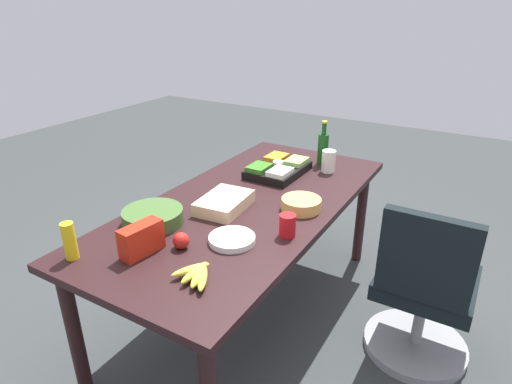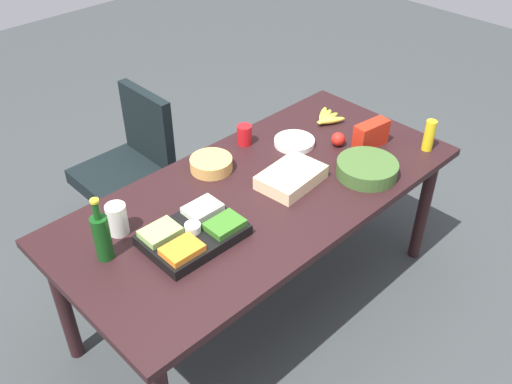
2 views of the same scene
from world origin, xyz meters
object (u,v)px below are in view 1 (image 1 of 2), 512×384
(veggie_tray, at_px, (278,168))
(salad_bowl, at_px, (153,217))
(mustard_bottle, at_px, (70,241))
(chip_bowl, at_px, (301,204))
(red_solo_cup, at_px, (287,225))
(conference_table, at_px, (248,214))
(apple_red, at_px, (181,241))
(office_chair, at_px, (422,300))
(sheet_cake, at_px, (224,203))
(mayo_jar, at_px, (329,161))
(banana_bunch, at_px, (197,274))
(wine_bottle, at_px, (323,147))
(paper_plate_stack, at_px, (232,239))
(chip_bag_red, at_px, (141,239))

(veggie_tray, relative_size, salad_bowl, 1.38)
(mustard_bottle, distance_m, chip_bowl, 1.16)
(red_solo_cup, bearing_deg, conference_table, -122.27)
(conference_table, distance_m, chip_bowl, 0.33)
(conference_table, bearing_deg, mustard_bottle, -21.92)
(apple_red, relative_size, chip_bowl, 0.35)
(office_chair, xyz_separation_m, red_solo_cup, (0.38, -0.61, 0.45))
(chip_bowl, bearing_deg, salad_bowl, -47.95)
(veggie_tray, relative_size, chip_bowl, 1.97)
(salad_bowl, bearing_deg, veggie_tray, 166.43)
(veggie_tray, bearing_deg, sheet_cake, -0.82)
(veggie_tray, bearing_deg, mayo_jar, 126.85)
(red_solo_cup, bearing_deg, banana_bunch, -17.05)
(mustard_bottle, relative_size, chip_bowl, 0.80)
(sheet_cake, height_order, banana_bunch, sheet_cake)
(wine_bottle, xyz_separation_m, mayo_jar, (0.13, 0.10, -0.04))
(paper_plate_stack, xyz_separation_m, wine_bottle, (-1.22, -0.05, 0.10))
(apple_red, xyz_separation_m, red_solo_cup, (-0.35, 0.37, 0.02))
(chip_bag_red, height_order, mustard_bottle, mustard_bottle)
(veggie_tray, bearing_deg, banana_bunch, 12.29)
(sheet_cake, bearing_deg, mustard_bottle, -21.65)
(apple_red, bearing_deg, mustard_bottle, -49.11)
(apple_red, distance_m, sheet_cake, 0.44)
(sheet_cake, height_order, chip_bowl, sheet_cake)
(veggie_tray, distance_m, chip_bowl, 0.54)
(chip_bag_red, height_order, mayo_jar, mayo_jar)
(conference_table, distance_m, mustard_bottle, 0.97)
(office_chair, bearing_deg, sheet_cake, -74.28)
(sheet_cake, bearing_deg, chip_bowl, 118.90)
(chip_bag_red, xyz_separation_m, mustard_bottle, (0.19, -0.23, 0.02))
(paper_plate_stack, bearing_deg, mustard_bottle, -48.31)
(veggie_tray, distance_m, wine_bottle, 0.38)
(office_chair, relative_size, paper_plate_stack, 4.26)
(office_chair, height_order, banana_bunch, office_chair)
(office_chair, height_order, chip_bowl, office_chair)
(chip_bag_red, bearing_deg, office_chair, 127.67)
(sheet_cake, relative_size, paper_plate_stack, 1.45)
(chip_bag_red, height_order, salad_bowl, chip_bag_red)
(banana_bunch, relative_size, red_solo_cup, 1.76)
(veggie_tray, height_order, sheet_cake, veggie_tray)
(red_solo_cup, xyz_separation_m, salad_bowl, (0.23, -0.64, -0.02))
(red_solo_cup, xyz_separation_m, chip_bowl, (-0.29, -0.06, -0.02))
(red_solo_cup, distance_m, mustard_bottle, 0.98)
(wine_bottle, bearing_deg, conference_table, -8.60)
(wine_bottle, bearing_deg, apple_red, -5.01)
(office_chair, bearing_deg, veggie_tray, -107.08)
(conference_table, height_order, paper_plate_stack, paper_plate_stack)
(veggie_tray, bearing_deg, wine_bottle, 152.29)
(veggie_tray, xyz_separation_m, mustard_bottle, (1.36, -0.31, 0.05))
(salad_bowl, bearing_deg, banana_bunch, 60.69)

